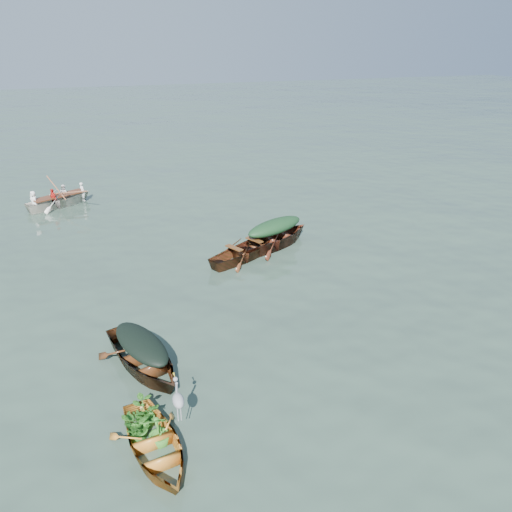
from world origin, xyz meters
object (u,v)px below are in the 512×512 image
(open_wooden_boat, at_px, (245,259))
(heron, at_px, (179,407))
(yellow_dinghy, at_px, (155,454))
(dark_covered_boat, at_px, (144,368))
(rowed_boat, at_px, (61,206))
(green_tarp_boat, at_px, (274,247))

(open_wooden_boat, bearing_deg, heron, 126.65)
(yellow_dinghy, relative_size, dark_covered_boat, 0.79)
(heron, bearing_deg, dark_covered_boat, 88.65)
(rowed_boat, height_order, heron, heron)
(open_wooden_boat, distance_m, rowed_boat, 10.44)
(dark_covered_boat, relative_size, heron, 4.33)
(yellow_dinghy, distance_m, green_tarp_boat, 10.41)
(open_wooden_boat, height_order, heron, heron)
(dark_covered_boat, relative_size, open_wooden_boat, 0.96)
(green_tarp_boat, xyz_separation_m, heron, (-5.15, -8.58, 0.88))
(heron, bearing_deg, green_tarp_boat, 48.94)
(open_wooden_boat, bearing_deg, dark_covered_boat, 113.62)
(green_tarp_boat, bearing_deg, open_wooden_boat, 90.00)
(heron, bearing_deg, rowed_boat, 88.93)
(heron, bearing_deg, yellow_dinghy, -174.81)
(green_tarp_boat, xyz_separation_m, open_wooden_boat, (-1.38, -0.66, 0.00))
(dark_covered_boat, xyz_separation_m, heron, (0.41, -2.66, 0.88))
(yellow_dinghy, xyz_separation_m, rowed_boat, (-2.04, 16.36, 0.00))
(rowed_boat, xyz_separation_m, heron, (2.57, -16.21, 0.88))
(dark_covered_boat, relative_size, green_tarp_boat, 0.84)
(yellow_dinghy, relative_size, heron, 3.43)
(dark_covered_boat, distance_m, open_wooden_boat, 6.71)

